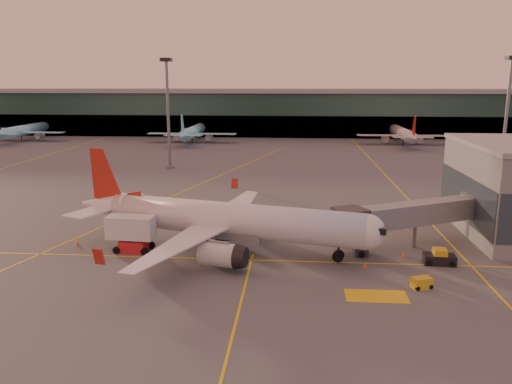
# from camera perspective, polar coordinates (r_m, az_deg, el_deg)

# --- Properties ---
(ground) EXTENTS (600.00, 600.00, 0.00)m
(ground) POSITION_cam_1_polar(r_m,az_deg,el_deg) (54.86, -6.27, -9.40)
(ground) COLOR #4C4F54
(ground) RESTS_ON ground
(taxi_markings) EXTENTS (100.12, 173.00, 0.01)m
(taxi_markings) POSITION_cam_1_polar(r_m,az_deg,el_deg) (98.13, -5.66, 0.49)
(taxi_markings) COLOR yellow
(taxi_markings) RESTS_ON ground
(terminal) EXTENTS (400.00, 20.00, 17.60)m
(terminal) POSITION_cam_1_polar(r_m,az_deg,el_deg) (192.32, 1.61, 9.10)
(terminal) COLOR #19382D
(terminal) RESTS_ON ground
(mast_west_near) EXTENTS (2.40, 2.40, 25.60)m
(mast_west_near) POSITION_cam_1_polar(r_m,az_deg,el_deg) (119.85, -10.05, 9.72)
(mast_west_near) COLOR slate
(mast_west_near) RESTS_ON ground
(mast_east_near) EXTENTS (2.40, 2.40, 25.60)m
(mast_east_near) POSITION_cam_1_polar(r_m,az_deg,el_deg) (120.79, 26.79, 8.60)
(mast_east_near) COLOR slate
(mast_east_near) RESTS_ON ground
(distant_aircraft_row) EXTENTS (290.00, 34.00, 13.00)m
(distant_aircraft_row) POSITION_cam_1_polar(r_m,az_deg,el_deg) (171.96, -5.86, 5.69)
(distant_aircraft_row) COLOR #98EAFF
(distant_aircraft_row) RESTS_ON ground
(main_airplane) EXTENTS (39.20, 35.70, 11.98)m
(main_airplane) POSITION_cam_1_polar(r_m,az_deg,el_deg) (60.91, -3.87, -3.24)
(main_airplane) COLOR silver
(main_airplane) RESTS_ON ground
(jet_bridge) EXTENTS (22.05, 13.40, 5.91)m
(jet_bridge) POSITION_cam_1_polar(r_m,az_deg,el_deg) (66.05, 18.69, -2.45)
(jet_bridge) COLOR slate
(jet_bridge) RESTS_ON ground
(catering_truck) EXTENTS (5.89, 2.96, 4.45)m
(catering_truck) POSITION_cam_1_polar(r_m,az_deg,el_deg) (62.84, -14.04, -4.39)
(catering_truck) COLOR red
(catering_truck) RESTS_ON ground
(gpu_cart) EXTENTS (2.25, 1.81, 1.15)m
(gpu_cart) POSITION_cam_1_polar(r_m,az_deg,el_deg) (53.76, 18.41, -9.83)
(gpu_cart) COLOR gold
(gpu_cart) RESTS_ON ground
(pushback_tug) EXTENTS (3.62, 2.12, 1.80)m
(pushback_tug) POSITION_cam_1_polar(r_m,az_deg,el_deg) (61.03, 20.23, -7.09)
(pushback_tug) COLOR black
(pushback_tug) RESTS_ON ground
(cone_nose) EXTENTS (0.46, 0.46, 0.59)m
(cone_nose) POSITION_cam_1_polar(r_m,az_deg,el_deg) (62.31, 16.58, -6.86)
(cone_nose) COLOR #F54C0C
(cone_nose) RESTS_ON ground
(cone_tail) EXTENTS (0.44, 0.44, 0.56)m
(cone_tail) POSITION_cam_1_polar(r_m,az_deg,el_deg) (67.53, -19.72, -5.58)
(cone_tail) COLOR #F54C0C
(cone_tail) RESTS_ON ground
(cone_wing_left) EXTENTS (0.46, 0.46, 0.59)m
(cone_wing_left) POSITION_cam_1_polar(r_m,az_deg,el_deg) (79.17, -2.95, -2.20)
(cone_wing_left) COLOR #F54C0C
(cone_wing_left) RESTS_ON ground
(cone_fwd) EXTENTS (0.47, 0.47, 0.60)m
(cone_fwd) POSITION_cam_1_polar(r_m,az_deg,el_deg) (57.84, 12.39, -8.14)
(cone_fwd) COLOR #F54C0C
(cone_fwd) RESTS_ON ground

